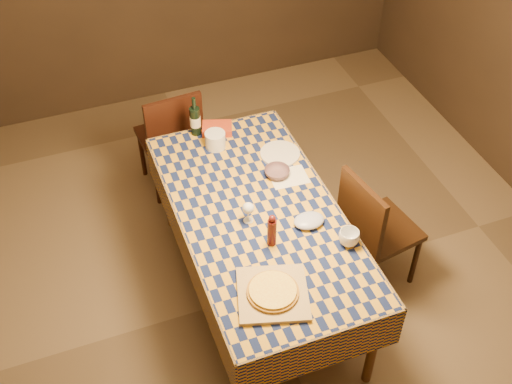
% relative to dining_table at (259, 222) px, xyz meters
% --- Properties ---
extents(room, '(5.00, 5.10, 2.70)m').
position_rel_dining_table_xyz_m(room, '(0.00, 0.00, 0.66)').
color(room, brown).
rests_on(room, ground).
extents(dining_table, '(0.94, 1.84, 0.77)m').
position_rel_dining_table_xyz_m(dining_table, '(0.00, 0.00, 0.00)').
color(dining_table, brown).
rests_on(dining_table, ground).
extents(cutting_board, '(0.46, 0.46, 0.02)m').
position_rel_dining_table_xyz_m(cutting_board, '(-0.15, -0.59, 0.09)').
color(cutting_board, tan).
rests_on(cutting_board, dining_table).
extents(pizza, '(0.31, 0.31, 0.03)m').
position_rel_dining_table_xyz_m(pizza, '(-0.15, -0.59, 0.11)').
color(pizza, '#A86F1C').
rests_on(pizza, cutting_board).
extents(pepper_mill, '(0.06, 0.06, 0.22)m').
position_rel_dining_table_xyz_m(pepper_mill, '(-0.02, -0.25, 0.18)').
color(pepper_mill, '#4D1312').
rests_on(pepper_mill, dining_table).
extents(bowl, '(0.20, 0.20, 0.05)m').
position_rel_dining_table_xyz_m(bowl, '(0.23, 0.27, 0.10)').
color(bowl, '#634953').
rests_on(bowl, dining_table).
extents(wine_glass, '(0.07, 0.07, 0.14)m').
position_rel_dining_table_xyz_m(wine_glass, '(-0.08, -0.04, 0.18)').
color(wine_glass, white).
rests_on(wine_glass, dining_table).
extents(wine_bottle, '(0.08, 0.08, 0.29)m').
position_rel_dining_table_xyz_m(wine_bottle, '(-0.13, 0.86, 0.18)').
color(wine_bottle, black).
rests_on(wine_bottle, dining_table).
extents(deli_tub, '(0.18, 0.18, 0.11)m').
position_rel_dining_table_xyz_m(deli_tub, '(-0.05, 0.68, 0.13)').
color(deli_tub, white).
rests_on(deli_tub, dining_table).
extents(takeout_container, '(0.23, 0.20, 0.05)m').
position_rel_dining_table_xyz_m(takeout_container, '(0.01, 0.83, 0.10)').
color(takeout_container, '#AE3617').
rests_on(takeout_container, dining_table).
extents(white_plate, '(0.34, 0.34, 0.02)m').
position_rel_dining_table_xyz_m(white_plate, '(0.32, 0.45, 0.08)').
color(white_plate, silver).
rests_on(white_plate, dining_table).
extents(tumbler, '(0.15, 0.15, 0.09)m').
position_rel_dining_table_xyz_m(tumbler, '(0.39, -0.40, 0.12)').
color(tumbler, white).
rests_on(tumbler, dining_table).
extents(flour_patch, '(0.24, 0.19, 0.00)m').
position_rel_dining_table_xyz_m(flour_patch, '(0.29, 0.23, 0.08)').
color(flour_patch, white).
rests_on(flour_patch, dining_table).
extents(flour_bag, '(0.22, 0.20, 0.05)m').
position_rel_dining_table_xyz_m(flour_bag, '(0.24, -0.18, 0.10)').
color(flour_bag, '#ACB6DD').
rests_on(flour_bag, dining_table).
extents(chair_far, '(0.45, 0.46, 0.93)m').
position_rel_dining_table_xyz_m(chair_far, '(-0.24, 1.20, -0.17)').
color(chair_far, black).
rests_on(chair_far, ground).
extents(chair_right, '(0.49, 0.49, 0.93)m').
position_rel_dining_table_xyz_m(chair_right, '(0.72, -0.14, -0.17)').
color(chair_right, black).
rests_on(chair_right, ground).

